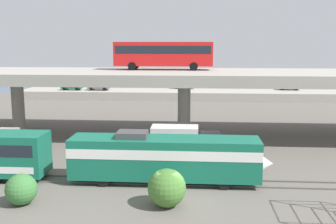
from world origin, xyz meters
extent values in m
plane|color=#605B54|center=(0.00, 0.00, 0.00)|extent=(260.00, 260.00, 0.00)
cube|color=#59544C|center=(0.00, 3.26, 0.06)|extent=(110.00, 0.12, 0.12)
cube|color=#59544C|center=(0.00, 4.74, 0.06)|extent=(110.00, 0.12, 0.12)
cube|color=#14664C|center=(-1.06, 4.00, 2.08)|extent=(15.09, 3.00, 3.20)
cube|color=white|center=(-1.06, 4.00, 2.66)|extent=(15.09, 3.04, 0.77)
cone|color=white|center=(6.49, 4.00, 1.76)|extent=(2.06, 2.85, 2.85)
cube|color=black|center=(4.94, 4.00, 2.98)|extent=(2.06, 2.70, 1.02)
cube|color=#3F3F42|center=(-3.63, 4.00, 3.93)|extent=(2.40, 1.80, 0.50)
cylinder|color=black|center=(3.66, 5.35, 0.48)|extent=(0.96, 0.18, 0.96)
cylinder|color=black|center=(3.66, 2.65, 0.48)|extent=(0.96, 0.18, 0.96)
cylinder|color=black|center=(-5.78, 5.35, 0.48)|extent=(0.96, 0.18, 0.96)
cylinder|color=black|center=(-5.78, 2.65, 0.48)|extent=(0.96, 0.18, 0.96)
cylinder|color=black|center=(-14.56, 5.35, 0.46)|extent=(0.92, 0.18, 0.92)
cube|color=#9E998E|center=(0.00, 20.00, 7.21)|extent=(96.00, 12.84, 1.27)
cylinder|color=#9E998E|center=(-20.40, 20.00, 3.29)|extent=(1.50, 1.50, 6.57)
cylinder|color=#9E998E|center=(0.00, 20.00, 3.29)|extent=(1.50, 1.50, 6.57)
cube|color=red|center=(-2.64, 22.27, 9.80)|extent=(12.00, 2.55, 2.90)
cube|color=black|center=(-2.64, 22.27, 10.32)|extent=(11.52, 2.59, 0.93)
cube|color=black|center=(3.31, 22.27, 10.15)|extent=(0.08, 2.30, 1.74)
cylinder|color=black|center=(1.08, 23.48, 8.35)|extent=(1.00, 0.26, 1.00)
cylinder|color=black|center=(1.08, 21.06, 8.35)|extent=(1.00, 0.26, 1.00)
cylinder|color=black|center=(-6.36, 23.48, 8.35)|extent=(1.00, 0.26, 1.00)
cylinder|color=black|center=(-6.36, 21.06, 8.35)|extent=(1.00, 0.26, 1.00)
cube|color=#9E998C|center=(-17.89, 11.48, 1.44)|extent=(2.00, 2.30, 2.00)
cylinder|color=black|center=(-18.18, 12.58, 0.44)|extent=(0.88, 0.28, 0.88)
cube|color=black|center=(2.85, 11.48, 1.44)|extent=(2.00, 2.30, 2.00)
cube|color=silver|center=(-0.65, 11.48, 1.74)|extent=(4.60, 2.30, 2.60)
cylinder|color=black|center=(2.56, 12.58, 0.44)|extent=(0.88, 0.28, 0.88)
cylinder|color=black|center=(2.56, 10.39, 0.44)|extent=(0.88, 0.28, 0.88)
cylinder|color=black|center=(-1.65, 12.58, 0.44)|extent=(0.88, 0.28, 0.88)
cylinder|color=black|center=(-1.65, 10.39, 0.44)|extent=(0.88, 0.28, 0.88)
cube|color=#9E998E|center=(0.00, 55.00, 0.82)|extent=(68.36, 12.54, 1.65)
cube|color=#9E998C|center=(-1.22, 56.47, 2.32)|extent=(4.59, 1.79, 0.70)
cube|color=#1E232B|center=(-0.99, 56.47, 2.91)|extent=(2.02, 1.57, 0.48)
cylinder|color=black|center=(-2.64, 55.62, 1.97)|extent=(0.64, 0.20, 0.64)
cylinder|color=black|center=(-2.64, 57.32, 1.97)|extent=(0.64, 0.20, 0.64)
cylinder|color=black|center=(0.20, 55.62, 1.97)|extent=(0.64, 0.20, 0.64)
cylinder|color=black|center=(0.20, 57.32, 1.97)|extent=(0.64, 0.20, 0.64)
cube|color=#515459|center=(-18.36, 52.21, 2.32)|extent=(4.35, 1.90, 0.70)
cube|color=#1E232B|center=(-18.14, 52.21, 2.91)|extent=(1.91, 1.67, 0.48)
cylinder|color=black|center=(-19.71, 51.31, 1.97)|extent=(0.64, 0.20, 0.64)
cylinder|color=black|center=(-19.71, 53.11, 1.97)|extent=(0.64, 0.20, 0.64)
cylinder|color=black|center=(-17.01, 51.31, 1.97)|extent=(0.64, 0.20, 0.64)
cylinder|color=black|center=(-17.01, 53.11, 1.97)|extent=(0.64, 0.20, 0.64)
cube|color=navy|center=(20.41, 55.35, 2.32)|extent=(4.25, 1.79, 0.70)
cube|color=#1E232B|center=(20.63, 55.35, 2.91)|extent=(1.87, 1.57, 0.48)
cylinder|color=black|center=(19.10, 54.50, 1.97)|extent=(0.64, 0.20, 0.64)
cylinder|color=black|center=(19.10, 56.20, 1.97)|extent=(0.64, 0.20, 0.64)
cylinder|color=black|center=(21.73, 54.50, 1.97)|extent=(0.64, 0.20, 0.64)
cylinder|color=black|center=(21.73, 56.20, 1.97)|extent=(0.64, 0.20, 0.64)
cube|color=#0C4C26|center=(-23.95, 52.12, 2.32)|extent=(4.15, 1.75, 0.70)
cube|color=#1E232B|center=(-24.16, 52.12, 2.91)|extent=(1.82, 1.54, 0.48)
cylinder|color=black|center=(-22.67, 52.96, 1.97)|extent=(0.64, 0.20, 0.64)
cylinder|color=black|center=(-22.67, 51.29, 1.97)|extent=(0.64, 0.20, 0.64)
cylinder|color=black|center=(-25.24, 52.96, 1.97)|extent=(0.64, 0.20, 0.64)
cylinder|color=black|center=(-25.24, 51.29, 1.97)|extent=(0.64, 0.20, 0.64)
cube|color=#385B7A|center=(0.00, 78.00, 0.00)|extent=(140.00, 36.00, 0.01)
sphere|color=#397437|center=(-10.63, -1.10, 1.10)|extent=(2.20, 2.20, 2.20)
sphere|color=#437430|center=(-0.52, -0.72, 1.33)|extent=(2.66, 2.66, 2.66)
camera|label=1|loc=(1.40, -26.27, 11.11)|focal=42.09mm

